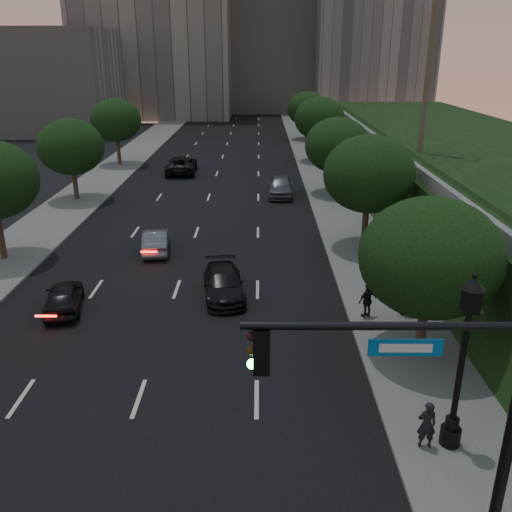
{
  "coord_description": "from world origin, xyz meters",
  "views": [
    {
      "loc": [
        4.07,
        -10.41,
        11.05
      ],
      "look_at": [
        3.95,
        9.23,
        3.6
      ],
      "focal_mm": 38.0,
      "sensor_mm": 36.0,
      "label": 1
    }
  ],
  "objects_px": {
    "street_lamp": "(460,371)",
    "pedestrian_c": "(368,300)",
    "sedan_near_left": "(63,297)",
    "sedan_mid_left": "(156,241)",
    "sedan_near_right": "(224,283)",
    "traffic_signal_mast": "(455,442)",
    "sedan_far_right": "(280,186)",
    "pedestrian_a": "(427,425)",
    "pedestrian_b": "(406,295)",
    "sedan_far_left": "(182,165)"
  },
  "relations": [
    {
      "from": "street_lamp",
      "to": "pedestrian_c",
      "type": "height_order",
      "value": "street_lamp"
    },
    {
      "from": "sedan_near_left",
      "to": "sedan_mid_left",
      "type": "height_order",
      "value": "sedan_mid_left"
    },
    {
      "from": "street_lamp",
      "to": "sedan_near_right",
      "type": "bearing_deg",
      "value": 124.66
    },
    {
      "from": "traffic_signal_mast",
      "to": "sedan_far_right",
      "type": "xyz_separation_m",
      "value": [
        -2.24,
        34.09,
        -2.85
      ]
    },
    {
      "from": "pedestrian_a",
      "to": "pedestrian_c",
      "type": "bearing_deg",
      "value": -88.63
    },
    {
      "from": "sedan_near_right",
      "to": "pedestrian_c",
      "type": "xyz_separation_m",
      "value": [
        6.41,
        -2.43,
        0.28
      ]
    },
    {
      "from": "pedestrian_c",
      "to": "pedestrian_a",
      "type": "bearing_deg",
      "value": 63.09
    },
    {
      "from": "street_lamp",
      "to": "pedestrian_a",
      "type": "xyz_separation_m",
      "value": [
        -0.78,
        -0.11,
        -1.72
      ]
    },
    {
      "from": "pedestrian_b",
      "to": "pedestrian_c",
      "type": "bearing_deg",
      "value": 37.77
    },
    {
      "from": "street_lamp",
      "to": "pedestrian_c",
      "type": "relative_size",
      "value": 3.58
    },
    {
      "from": "sedan_near_right",
      "to": "pedestrian_b",
      "type": "xyz_separation_m",
      "value": [
        8.14,
        -2.17,
        0.4
      ]
    },
    {
      "from": "sedan_mid_left",
      "to": "pedestrian_c",
      "type": "height_order",
      "value": "pedestrian_c"
    },
    {
      "from": "pedestrian_a",
      "to": "sedan_far_right",
      "type": "bearing_deg",
      "value": -83.74
    },
    {
      "from": "pedestrian_b",
      "to": "pedestrian_c",
      "type": "height_order",
      "value": "pedestrian_b"
    },
    {
      "from": "street_lamp",
      "to": "sedan_far_left",
      "type": "bearing_deg",
      "value": 108.76
    },
    {
      "from": "sedan_near_right",
      "to": "sedan_far_right",
      "type": "distance_m",
      "value": 19.58
    },
    {
      "from": "street_lamp",
      "to": "sedan_near_left",
      "type": "relative_size",
      "value": 1.47
    },
    {
      "from": "traffic_signal_mast",
      "to": "pedestrian_a",
      "type": "relative_size",
      "value": 4.6
    },
    {
      "from": "traffic_signal_mast",
      "to": "pedestrian_a",
      "type": "bearing_deg",
      "value": 77.32
    },
    {
      "from": "sedan_mid_left",
      "to": "pedestrian_a",
      "type": "height_order",
      "value": "pedestrian_a"
    },
    {
      "from": "sedan_near_left",
      "to": "pedestrian_c",
      "type": "height_order",
      "value": "pedestrian_c"
    },
    {
      "from": "sedan_near_right",
      "to": "sedan_far_right",
      "type": "bearing_deg",
      "value": 72.0
    },
    {
      "from": "traffic_signal_mast",
      "to": "pedestrian_a",
      "type": "height_order",
      "value": "traffic_signal_mast"
    },
    {
      "from": "sedan_mid_left",
      "to": "sedan_near_right",
      "type": "distance_m",
      "value": 7.55
    },
    {
      "from": "sedan_mid_left",
      "to": "sedan_far_left",
      "type": "xyz_separation_m",
      "value": [
        -1.43,
        21.88,
        0.16
      ]
    },
    {
      "from": "sedan_far_right",
      "to": "pedestrian_c",
      "type": "distance_m",
      "value": 21.91
    },
    {
      "from": "pedestrian_b",
      "to": "sedan_far_left",
      "type": "bearing_deg",
      "value": -35.81
    },
    {
      "from": "sedan_far_left",
      "to": "sedan_near_right",
      "type": "relative_size",
      "value": 1.3
    },
    {
      "from": "street_lamp",
      "to": "pedestrian_b",
      "type": "height_order",
      "value": "street_lamp"
    },
    {
      "from": "sedan_near_left",
      "to": "traffic_signal_mast",
      "type": "bearing_deg",
      "value": 121.56
    },
    {
      "from": "sedan_mid_left",
      "to": "pedestrian_c",
      "type": "relative_size",
      "value": 2.53
    },
    {
      "from": "traffic_signal_mast",
      "to": "pedestrian_b",
      "type": "height_order",
      "value": "traffic_signal_mast"
    },
    {
      "from": "sedan_far_left",
      "to": "sedan_near_right",
      "type": "height_order",
      "value": "sedan_far_left"
    },
    {
      "from": "pedestrian_b",
      "to": "sedan_far_right",
      "type": "bearing_deg",
      "value": -48.13
    },
    {
      "from": "sedan_near_right",
      "to": "pedestrian_b",
      "type": "bearing_deg",
      "value": -22.9
    },
    {
      "from": "sedan_far_right",
      "to": "pedestrian_b",
      "type": "distance_m",
      "value": 21.97
    },
    {
      "from": "pedestrian_b",
      "to": "sedan_mid_left",
      "type": "bearing_deg",
      "value": -4.28
    },
    {
      "from": "traffic_signal_mast",
      "to": "pedestrian_c",
      "type": "bearing_deg",
      "value": 86.51
    },
    {
      "from": "sedan_near_right",
      "to": "pedestrian_c",
      "type": "bearing_deg",
      "value": -28.7
    },
    {
      "from": "sedan_near_right",
      "to": "sedan_far_right",
      "type": "xyz_separation_m",
      "value": [
        3.41,
        19.28,
        0.17
      ]
    },
    {
      "from": "sedan_far_left",
      "to": "pedestrian_a",
      "type": "bearing_deg",
      "value": 105.12
    },
    {
      "from": "sedan_far_left",
      "to": "pedestrian_a",
      "type": "xyz_separation_m",
      "value": [
        12.36,
        -38.79,
        0.1
      ]
    },
    {
      "from": "sedan_near_left",
      "to": "sedan_far_right",
      "type": "height_order",
      "value": "sedan_far_right"
    },
    {
      "from": "sedan_near_right",
      "to": "sedan_far_right",
      "type": "relative_size",
      "value": 0.93
    },
    {
      "from": "pedestrian_a",
      "to": "pedestrian_b",
      "type": "distance_m",
      "value": 8.71
    },
    {
      "from": "traffic_signal_mast",
      "to": "pedestrian_c",
      "type": "distance_m",
      "value": 12.7
    },
    {
      "from": "pedestrian_b",
      "to": "pedestrian_a",
      "type": "bearing_deg",
      "value": 109.02
    },
    {
      "from": "sedan_near_right",
      "to": "pedestrian_a",
      "type": "bearing_deg",
      "value": -66.5
    },
    {
      "from": "street_lamp",
      "to": "sedan_mid_left",
      "type": "relative_size",
      "value": 1.41
    },
    {
      "from": "traffic_signal_mast",
      "to": "pedestrian_b",
      "type": "bearing_deg",
      "value": 78.85
    }
  ]
}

